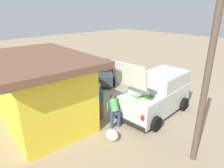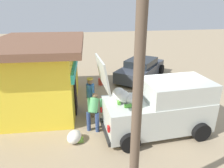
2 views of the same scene
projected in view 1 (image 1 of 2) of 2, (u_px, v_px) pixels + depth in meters
name	position (u px, v px, depth m)	size (l,w,h in m)	color
ground_plane	(141.00, 97.00, 12.05)	(60.00, 60.00, 0.00)	#9E896B
storefront_bar	(40.00, 89.00, 8.94)	(5.84, 4.26, 3.11)	yellow
delivery_van	(157.00, 94.00, 10.01)	(2.25, 4.15, 2.97)	silver
parked_sedan	(99.00, 71.00, 14.90)	(4.49, 4.16, 1.30)	#383D47
vendor_standing	(98.00, 98.00, 9.51)	(0.55, 0.43, 1.73)	#726047
customer_bending	(114.00, 109.00, 8.86)	(0.68, 0.62, 1.42)	navy
unloaded_banana_pile	(112.00, 135.00, 8.14)	(0.75, 0.67, 0.41)	silver
paint_bucket	(74.00, 89.00, 12.77)	(0.29, 0.29, 0.41)	#BF3F33
utility_pole	(205.00, 88.00, 6.21)	(0.20, 0.20, 5.38)	brown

